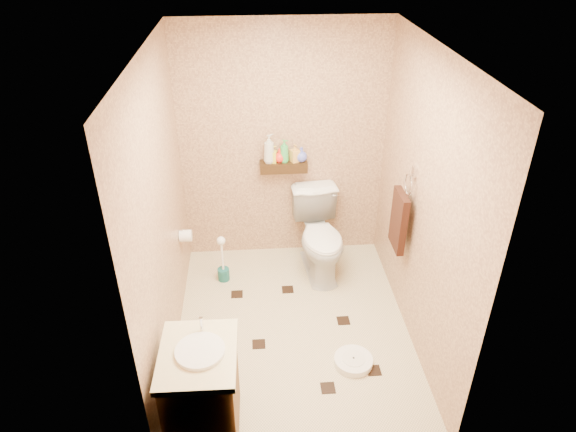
{
  "coord_description": "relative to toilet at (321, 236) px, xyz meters",
  "views": [
    {
      "loc": [
        -0.3,
        -3.34,
        3.18
      ],
      "look_at": [
        -0.03,
        0.25,
        1.01
      ],
      "focal_mm": 32.0,
      "sensor_mm": 36.0,
      "label": 1
    }
  ],
  "objects": [
    {
      "name": "wall_front",
      "position": [
        -0.34,
        -2.08,
        0.79
      ],
      "size": [
        2.0,
        0.04,
        2.4
      ],
      "primitive_type": "cube",
      "color": "tan",
      "rests_on": "ground"
    },
    {
      "name": "wall_right",
      "position": [
        0.66,
        -0.83,
        0.79
      ],
      "size": [
        0.04,
        2.5,
        2.4
      ],
      "primitive_type": "cube",
      "color": "tan",
      "rests_on": "ground"
    },
    {
      "name": "toilet_brush",
      "position": [
        -0.97,
        -0.08,
        -0.23
      ],
      "size": [
        0.12,
        0.12,
        0.5
      ],
      "color": "#175C5C",
      "rests_on": "ground"
    },
    {
      "name": "wall_back",
      "position": [
        -0.34,
        0.42,
        0.79
      ],
      "size": [
        2.0,
        0.04,
        2.4
      ],
      "primitive_type": "cube",
      "color": "tan",
      "rests_on": "ground"
    },
    {
      "name": "bottle_d",
      "position": [
        -0.33,
        0.34,
        0.77
      ],
      "size": [
        0.12,
        0.12,
        0.23
      ],
      "primitive_type": "imported",
      "rotation": [
        0.0,
        0.0,
        1.12
      ],
      "color": "green",
      "rests_on": "wall_shelf"
    },
    {
      "name": "bathroom_scale",
      "position": [
        0.11,
        -1.27,
        -0.38
      ],
      "size": [
        0.34,
        0.34,
        0.06
      ],
      "rotation": [
        0.0,
        0.0,
        -0.1
      ],
      "color": "white",
      "rests_on": "ground"
    },
    {
      "name": "toilet_paper",
      "position": [
        -1.28,
        -0.18,
        0.19
      ],
      "size": [
        0.12,
        0.11,
        0.12
      ],
      "color": "white",
      "rests_on": "wall_left"
    },
    {
      "name": "bottle_f",
      "position": [
        -0.17,
        0.34,
        0.73
      ],
      "size": [
        0.15,
        0.15,
        0.15
      ],
      "primitive_type": "imported",
      "rotation": [
        0.0,
        0.0,
        0.49
      ],
      "color": "#5460D2",
      "rests_on": "wall_shelf"
    },
    {
      "name": "bottle_c",
      "position": [
        -0.38,
        0.34,
        0.73
      ],
      "size": [
        0.11,
        0.11,
        0.13
      ],
      "primitive_type": "imported",
      "rotation": [
        0.0,
        0.0,
        3.22
      ],
      "color": "red",
      "rests_on": "wall_shelf"
    },
    {
      "name": "ceiling",
      "position": [
        -0.34,
        -0.83,
        1.99
      ],
      "size": [
        2.0,
        2.5,
        0.02
      ],
      "primitive_type": "cube",
      "color": "silver",
      "rests_on": "wall_back"
    },
    {
      "name": "wall_shelf",
      "position": [
        -0.34,
        0.34,
        0.61
      ],
      "size": [
        0.46,
        0.14,
        0.1
      ],
      "primitive_type": "cube",
      "color": "#37230F",
      "rests_on": "wall_back"
    },
    {
      "name": "bottle_e",
      "position": [
        -0.23,
        0.34,
        0.75
      ],
      "size": [
        0.11,
        0.11,
        0.18
      ],
      "primitive_type": "imported",
      "rotation": [
        0.0,
        0.0,
        0.43
      ],
      "color": "gold",
      "rests_on": "wall_shelf"
    },
    {
      "name": "floor_accents",
      "position": [
        -0.26,
        -0.88,
        -0.41
      ],
      "size": [
        1.21,
        1.32,
        0.01
      ],
      "color": "black",
      "rests_on": "ground"
    },
    {
      "name": "toilet",
      "position": [
        0.0,
        0.0,
        0.0
      ],
      "size": [
        0.54,
        0.85,
        0.82
      ],
      "primitive_type": "imported",
      "rotation": [
        0.0,
        0.0,
        0.1
      ],
      "color": "white",
      "rests_on": "ground"
    },
    {
      "name": "vanity",
      "position": [
        -1.04,
        -1.78,
        -0.03
      ],
      "size": [
        0.51,
        0.61,
        0.86
      ],
      "rotation": [
        0.0,
        0.0,
        -0.02
      ],
      "color": "brown",
      "rests_on": "ground"
    },
    {
      "name": "bottle_a",
      "position": [
        -0.48,
        0.34,
        0.8
      ],
      "size": [
        0.15,
        0.15,
        0.28
      ],
      "primitive_type": "imported",
      "rotation": [
        0.0,
        0.0,
        2.16
      ],
      "color": "beige",
      "rests_on": "wall_shelf"
    },
    {
      "name": "bottle_b",
      "position": [
        -0.44,
        0.34,
        0.74
      ],
      "size": [
        0.09,
        0.09,
        0.17
      ],
      "primitive_type": "imported",
      "rotation": [
        0.0,
        0.0,
        1.35
      ],
      "color": "gold",
      "rests_on": "wall_shelf"
    },
    {
      "name": "ground",
      "position": [
        -0.34,
        -0.83,
        -0.41
      ],
      "size": [
        2.5,
        2.5,
        0.0
      ],
      "primitive_type": "plane",
      "color": "beige",
      "rests_on": "ground"
    },
    {
      "name": "wall_left",
      "position": [
        -1.34,
        -0.83,
        0.79
      ],
      "size": [
        0.04,
        2.5,
        2.4
      ],
      "primitive_type": "cube",
      "color": "tan",
      "rests_on": "ground"
    },
    {
      "name": "towel_ring",
      "position": [
        0.57,
        -0.58,
        0.53
      ],
      "size": [
        0.12,
        0.3,
        0.76
      ],
      "color": "silver",
      "rests_on": "wall_right"
    }
  ]
}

